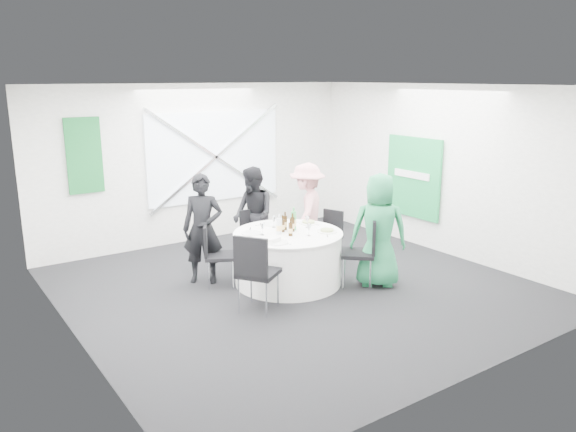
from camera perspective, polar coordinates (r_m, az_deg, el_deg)
floor at (r=8.05m, az=0.82°, el=-7.21°), size 6.00×6.00×0.00m
ceiling at (r=7.51m, az=0.89°, el=13.14°), size 6.00×6.00×0.00m
wall_back at (r=10.21m, az=-9.02°, el=5.31°), size 6.00×0.00×6.00m
wall_front at (r=5.57m, az=19.12°, el=-2.56°), size 6.00×0.00×6.00m
wall_left at (r=6.44m, az=-21.45°, el=-0.58°), size 0.00×6.00×6.00m
wall_right at (r=9.68m, az=15.50°, el=4.51°), size 0.00×6.00×6.00m
window_panel at (r=10.29m, az=-7.43°, el=6.00°), size 2.60×0.03×1.60m
window_brace_a at (r=10.26m, az=-7.33°, el=5.98°), size 2.63×0.05×1.84m
window_brace_b at (r=10.26m, az=-7.33°, el=5.98°), size 2.63×0.05×1.84m
green_banner at (r=9.44m, az=-19.99°, el=5.78°), size 0.55×0.04×1.20m
green_sign at (r=10.06m, az=12.60°, el=3.87°), size 0.05×1.20×1.40m
banquet_table at (r=8.08m, az=-0.00°, el=-4.27°), size 1.56×1.56×0.76m
chair_back at (r=8.94m, az=-3.51°, el=-1.68°), size 0.42×0.42×0.86m
chair_back_left at (r=8.00m, az=-7.50°, el=-3.46°), size 0.56×0.56×0.90m
chair_back_right at (r=9.03m, az=4.28°, el=-1.65°), size 0.49×0.49×0.83m
chair_front_right at (r=7.96m, az=7.77°, el=-3.13°), size 0.64×0.64×0.99m
chair_front_left at (r=7.00m, az=-3.36°, el=-5.23°), size 0.65×0.65×1.03m
person_man_back_left at (r=8.11m, az=-8.65°, el=-1.31°), size 0.69×0.65×1.59m
person_man_back at (r=8.93m, az=-3.56°, el=0.09°), size 0.48×0.78×1.54m
person_woman_pink at (r=9.12m, az=1.94°, el=0.51°), size 1.07×1.02×1.57m
person_woman_green at (r=7.98m, az=9.22°, el=-1.45°), size 0.94×0.89×1.62m
plate_back at (r=8.39m, az=-1.81°, el=-0.82°), size 0.27×0.27×0.01m
plate_back_left at (r=7.92m, az=-3.73°, el=-1.75°), size 0.29×0.29×0.01m
plate_back_right at (r=8.44m, az=2.09°, el=-0.66°), size 0.29×0.29×0.04m
plate_front_right at (r=8.01m, az=3.98°, el=-1.51°), size 0.29×0.29×0.04m
plate_front_left at (r=7.46m, az=-1.12°, el=-2.71°), size 0.29×0.29×0.01m
napkin at (r=7.47m, az=-1.59°, el=-2.42°), size 0.23×0.19×0.06m
beer_bottle_a at (r=7.97m, az=-0.55°, el=-0.98°), size 0.06×0.06×0.25m
beer_bottle_b at (r=8.07m, az=-0.30°, el=-0.72°), size 0.06×0.06×0.27m
beer_bottle_c at (r=7.99m, az=0.46°, el=-0.87°), size 0.06×0.06×0.26m
beer_bottle_d at (r=7.77m, az=0.26°, el=-1.36°), size 0.06×0.06×0.25m
green_water_bottle at (r=8.06m, az=0.58°, el=-0.51°), size 0.08×0.08×0.33m
clear_water_bottle at (r=7.85m, az=-0.91°, el=-1.06°), size 0.08×0.08×0.29m
wine_glass_a at (r=7.81m, az=-2.62°, el=-1.06°), size 0.07×0.07×0.17m
wine_glass_b at (r=8.20m, az=-1.45°, el=-0.32°), size 0.07×0.07×0.17m
wine_glass_c at (r=8.20m, az=1.97°, el=-0.32°), size 0.07×0.07×0.17m
wine_glass_d at (r=7.77m, az=2.14°, el=-1.13°), size 0.07×0.07×0.17m
fork_a at (r=8.37m, az=2.78°, el=-0.90°), size 0.08×0.14×0.01m
knife_a at (r=8.51m, az=0.78°, el=-0.63°), size 0.08×0.14×0.01m
fork_b at (r=7.51m, az=-2.39°, el=-2.65°), size 0.11×0.13×0.01m
knife_b at (r=7.41m, az=-0.21°, el=-2.85°), size 0.10×0.13×0.01m
fork_c at (r=7.81m, az=4.01°, el=-2.01°), size 0.10×0.13×0.01m
knife_c at (r=8.14m, az=3.88°, el=-1.33°), size 0.10×0.13×0.01m
fork_d at (r=8.50m, az=-1.01°, el=-0.64°), size 0.15×0.02×0.01m
knife_d at (r=8.36m, az=-2.87°, el=-0.92°), size 0.15×0.03×0.01m
fork_e at (r=8.15m, az=-3.86°, el=-1.32°), size 0.10×0.13×0.01m
knife_e at (r=7.76m, az=-3.90°, el=-2.11°), size 0.08×0.14×0.01m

